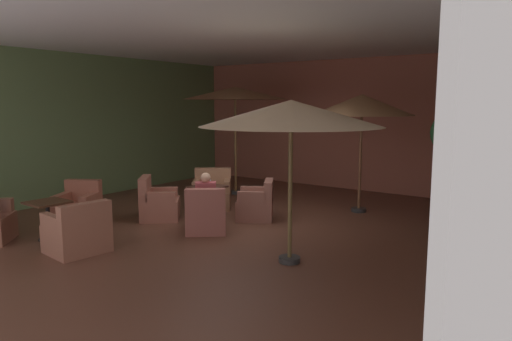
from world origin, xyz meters
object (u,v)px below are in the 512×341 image
object	(u,v)px
armchair_front_right_south	(78,209)
patio_umbrella_tall_red	(291,114)
cafe_table_front_right	(48,211)
potted_tree_mid_left	(479,144)
armchair_front_left_north	(212,194)
potted_tree_left_corner	(453,144)
patron_blue_shirt	(206,192)
patio_umbrella_center_beige	(362,105)
patio_umbrella_near_wall	(235,94)
iced_drink_cup	(209,182)
cafe_table_front_left	(208,195)
armchair_front_left_south	(206,214)
armchair_front_left_west	(257,205)
armchair_front_right_east	(78,233)
armchair_front_left_east	(158,204)

from	to	relation	value
armchair_front_right_south	patio_umbrella_tall_red	xyz separation A→B (m)	(4.47, 0.48, 1.86)
cafe_table_front_right	potted_tree_mid_left	world-z (taller)	potted_tree_mid_left
armchair_front_left_north	potted_tree_left_corner	size ratio (longest dim) A/B	0.50
patron_blue_shirt	patio_umbrella_center_beige	bearing A→B (deg)	61.74
patio_umbrella_near_wall	iced_drink_cup	distance (m)	3.15
armchair_front_right_south	iced_drink_cup	size ratio (longest dim) A/B	9.08
cafe_table_front_right	patio_umbrella_near_wall	world-z (taller)	patio_umbrella_near_wall
cafe_table_front_right	iced_drink_cup	distance (m)	3.07
cafe_table_front_left	patron_blue_shirt	xyz separation A→B (m)	(0.60, -0.74, 0.24)
armchair_front_left_south	armchair_front_right_south	size ratio (longest dim) A/B	1.06
armchair_front_left_south	armchair_front_left_west	bearing A→B (deg)	79.81
potted_tree_left_corner	iced_drink_cup	world-z (taller)	potted_tree_left_corner
potted_tree_left_corner	iced_drink_cup	size ratio (longest dim) A/B	19.92
patio_umbrella_center_beige	armchair_front_left_south	bearing A→B (deg)	-117.70
armchair_front_right_east	armchair_front_left_south	bearing A→B (deg)	68.33
armchair_front_left_north	armchair_front_right_south	size ratio (longest dim) A/B	1.10
patio_umbrella_near_wall	cafe_table_front_left	bearing A→B (deg)	-64.38
patron_blue_shirt	armchair_front_left_west	bearing A→B (deg)	78.54
cafe_table_front_right	iced_drink_cup	world-z (taller)	iced_drink_cup
patio_umbrella_center_beige	potted_tree_left_corner	world-z (taller)	patio_umbrella_center_beige
iced_drink_cup	armchair_front_right_south	bearing A→B (deg)	-131.55
armchair_front_left_west	potted_tree_mid_left	bearing A→B (deg)	44.07
cafe_table_front_right	patio_umbrella_tall_red	xyz separation A→B (m)	(3.97, 1.40, 1.68)
armchair_front_left_south	armchair_front_right_east	distance (m)	2.24
cafe_table_front_right	potted_tree_mid_left	size ratio (longest dim) A/B	0.32
armchair_front_right_east	patio_umbrella_tall_red	world-z (taller)	patio_umbrella_tall_red
cafe_table_front_left	potted_tree_left_corner	size ratio (longest dim) A/B	0.31
armchair_front_left_south	patron_blue_shirt	world-z (taller)	patron_blue_shirt
potted_tree_mid_left	cafe_table_front_right	bearing A→B (deg)	-130.16
armchair_front_left_north	cafe_table_front_left	bearing A→B (deg)	-54.44
patio_umbrella_center_beige	armchair_front_left_east	bearing A→B (deg)	-135.32
armchair_front_left_south	cafe_table_front_right	distance (m)	2.70
armchair_front_left_north	iced_drink_cup	xyz separation A→B (m)	(0.54, -0.72, 0.41)
potted_tree_left_corner	armchair_front_left_east	bearing A→B (deg)	-148.68
armchair_front_left_west	patio_umbrella_near_wall	size ratio (longest dim) A/B	0.36
cafe_table_front_right	iced_drink_cup	bearing A→B (deg)	67.20
patio_umbrella_tall_red	potted_tree_mid_left	bearing A→B (deg)	73.15
armchair_front_right_south	potted_tree_left_corner	xyz separation A→B (m)	(5.85, 4.12, 1.25)
iced_drink_cup	patron_blue_shirt	bearing A→B (deg)	-52.16
cafe_table_front_left	potted_tree_mid_left	size ratio (longest dim) A/B	0.32
cafe_table_front_left	armchair_front_left_north	distance (m)	1.02
patio_umbrella_near_wall	iced_drink_cup	size ratio (longest dim) A/B	24.85
armchair_front_left_east	patio_umbrella_tall_red	size ratio (longest dim) A/B	0.39
armchair_front_left_west	cafe_table_front_right	distance (m)	3.85
cafe_table_front_left	patio_umbrella_center_beige	world-z (taller)	patio_umbrella_center_beige
armchair_front_left_east	armchair_front_left_south	distance (m)	1.40
armchair_front_left_west	armchair_front_right_south	world-z (taller)	armchair_front_right_south
patio_umbrella_near_wall	armchair_front_left_east	bearing A→B (deg)	-82.68
armchair_front_left_north	armchair_front_right_south	bearing A→B (deg)	-113.72
patron_blue_shirt	armchair_front_left_south	bearing A→B (deg)	-50.79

